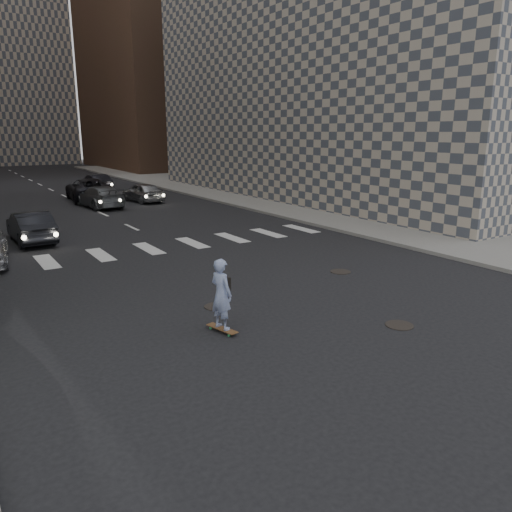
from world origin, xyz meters
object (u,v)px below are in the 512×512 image
Objects in this scene: skateboarder at (221,294)px; traffic_car_a at (31,227)px; traffic_car_d at (143,192)px; traffic_car_c at (88,189)px; traffic_car_e at (96,182)px; traffic_car_b at (100,197)px.

skateboarder is 0.45× the size of traffic_car_a.
traffic_car_c is at bearing -51.35° from traffic_car_d.
traffic_car_d is 0.98× the size of traffic_car_e.
traffic_car_c is (5.78, 12.53, 0.10)m from traffic_car_a.
traffic_car_c is 6.31m from traffic_car_e.
skateboarder is 22.45m from traffic_car_b.
traffic_car_d is (2.94, -2.79, -0.11)m from traffic_car_c.
traffic_car_e is at bearing -105.09° from traffic_car_c.
traffic_car_b reaches higher than traffic_car_d.
traffic_car_b is 3.79m from traffic_car_c.
traffic_car_a is at bearing 85.24° from skateboarder.
traffic_car_c reaches higher than traffic_car_a.
traffic_car_b is 10.01m from traffic_car_e.
traffic_car_a is 13.79m from traffic_car_c.
traffic_car_d is at bearing 91.46° from traffic_car_e.
traffic_car_b is (5.49, 8.75, 0.01)m from traffic_car_a.
traffic_car_c reaches higher than traffic_car_d.
traffic_car_b is (3.38, 22.19, -0.28)m from skateboarder.
skateboarder is at bearing 76.12° from traffic_car_e.
skateboarder is 0.47× the size of traffic_car_d.
traffic_car_b is at bearing 90.83° from traffic_car_c.
traffic_car_c reaches higher than traffic_car_b.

